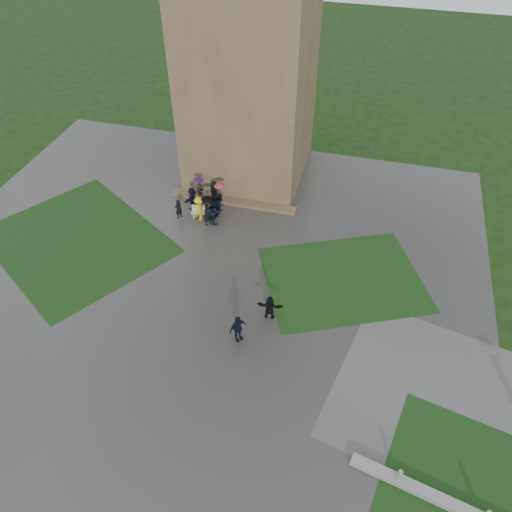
% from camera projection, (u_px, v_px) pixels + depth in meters
% --- Properties ---
extents(ground, '(120.00, 120.00, 0.00)m').
position_uv_depth(ground, '(178.00, 313.00, 27.58)').
color(ground, black).
extents(plaza, '(34.00, 34.00, 0.02)m').
position_uv_depth(plaza, '(190.00, 288.00, 29.00)').
color(plaza, '#333331').
rests_on(plaza, ground).
extents(lawn_inset_left, '(14.10, 13.46, 0.01)m').
position_uv_depth(lawn_inset_left, '(77.00, 241.00, 32.05)').
color(lawn_inset_left, black).
rests_on(lawn_inset_left, plaza).
extents(lawn_inset_right, '(11.12, 10.15, 0.01)m').
position_uv_depth(lawn_inset_right, '(343.00, 279.00, 29.51)').
color(lawn_inset_right, black).
rests_on(lawn_inset_right, plaza).
extents(tower, '(8.00, 8.00, 18.00)m').
position_uv_depth(tower, '(249.00, 51.00, 32.22)').
color(tower, brown).
rests_on(tower, ground).
extents(tower_plinth, '(9.00, 0.80, 0.22)m').
position_uv_depth(tower_plinth, '(233.00, 201.00, 35.06)').
color(tower_plinth, brown).
rests_on(tower_plinth, plaza).
extents(bench, '(1.58, 0.75, 0.88)m').
position_uv_depth(bench, '(203.00, 212.00, 33.62)').
color(bench, silver).
rests_on(bench, plaza).
extents(visitor_cluster, '(3.18, 3.26, 2.32)m').
position_uv_depth(visitor_cluster, '(205.00, 201.00, 33.57)').
color(visitor_cluster, black).
rests_on(visitor_cluster, plaza).
extents(pedestrian_mid, '(1.08, 1.15, 1.73)m').
position_uv_depth(pedestrian_mid, '(238.00, 328.00, 25.63)').
color(pedestrian_mid, black).
rests_on(pedestrian_mid, plaza).
extents(pedestrian_near, '(1.46, 0.64, 1.52)m').
position_uv_depth(pedestrian_near, '(270.00, 308.00, 26.83)').
color(pedestrian_near, black).
rests_on(pedestrian_near, plaza).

